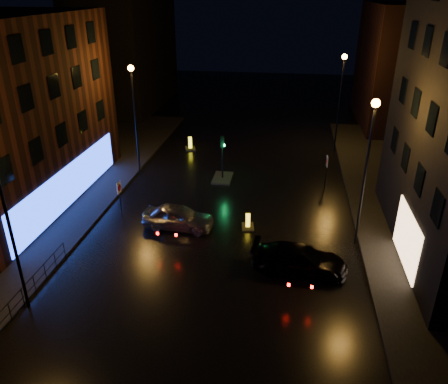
{
  "coord_description": "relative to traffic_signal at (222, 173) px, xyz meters",
  "views": [
    {
      "loc": [
        3.54,
        -16.44,
        13.43
      ],
      "look_at": [
        0.17,
        5.79,
        2.8
      ],
      "focal_mm": 35.0,
      "sensor_mm": 36.0,
      "label": 1
    }
  ],
  "objects": [
    {
      "name": "ground",
      "position": [
        1.2,
        -14.0,
        -0.5
      ],
      "size": [
        120.0,
        120.0,
        0.0
      ],
      "primitive_type": "plane",
      "color": "black",
      "rests_on": "ground"
    },
    {
      "name": "dark_sedan",
      "position": [
        5.76,
        -11.29,
        0.21
      ],
      "size": [
        5.03,
        2.34,
        1.42
      ],
      "primitive_type": "imported",
      "rotation": [
        0.0,
        0.0,
        1.5
      ],
      "color": "black",
      "rests_on": "ground"
    },
    {
      "name": "guard_railing",
      "position": [
        -6.8,
        -15.0,
        0.24
      ],
      "size": [
        0.05,
        6.04,
        1.0
      ],
      "color": "black",
      "rests_on": "ground"
    },
    {
      "name": "street_lamp_rfar",
      "position": [
        9.0,
        8.0,
        5.06
      ],
      "size": [
        0.44,
        0.44,
        8.37
      ],
      "color": "black",
      "rests_on": "ground"
    },
    {
      "name": "bollard_far",
      "position": [
        -3.93,
        6.25,
        -0.25
      ],
      "size": [
        1.2,
        1.49,
        1.13
      ],
      "rotation": [
        0.0,
        0.0,
        0.3
      ],
      "color": "black",
      "rests_on": "ground"
    },
    {
      "name": "road_sign_left",
      "position": [
        -5.6,
        -6.65,
        1.18
      ],
      "size": [
        0.08,
        0.55,
        2.25
      ],
      "rotation": [
        0.0,
        0.0,
        -0.04
      ],
      "color": "black",
      "rests_on": "ground"
    },
    {
      "name": "street_lamp_lnear",
      "position": [
        -6.6,
        -16.0,
        5.06
      ],
      "size": [
        0.44,
        0.44,
        8.37
      ],
      "color": "black",
      "rests_on": "ground"
    },
    {
      "name": "road_sign_right",
      "position": [
        7.7,
        -0.21,
        1.26
      ],
      "size": [
        0.1,
        0.57,
        2.35
      ],
      "rotation": [
        0.0,
        0.0,
        3.2
      ],
      "color": "black",
      "rests_on": "ground"
    },
    {
      "name": "silver_hatchback",
      "position": [
        -1.5,
        -7.82,
        0.23
      ],
      "size": [
        4.42,
        2.02,
        1.47
      ],
      "primitive_type": "imported",
      "rotation": [
        0.0,
        0.0,
        1.51
      ],
      "color": "#96979C",
      "rests_on": "ground"
    },
    {
      "name": "street_lamp_rnear",
      "position": [
        9.0,
        -8.0,
        5.06
      ],
      "size": [
        0.44,
        0.44,
        8.37
      ],
      "color": "black",
      "rests_on": "ground"
    },
    {
      "name": "street_lamp_lfar",
      "position": [
        -6.6,
        -0.0,
        5.06
      ],
      "size": [
        0.44,
        0.44,
        8.37
      ],
      "color": "black",
      "rests_on": "ground"
    },
    {
      "name": "building_far_left",
      "position": [
        -14.8,
        21.0,
        6.5
      ],
      "size": [
        8.0,
        16.0,
        14.0
      ],
      "primitive_type": "cube",
      "color": "black",
      "rests_on": "ground"
    },
    {
      "name": "traffic_signal",
      "position": [
        0.0,
        0.0,
        0.0
      ],
      "size": [
        1.4,
        2.4,
        3.45
      ],
      "color": "black",
      "rests_on": "ground"
    },
    {
      "name": "bollard_near",
      "position": [
        2.69,
        -7.2,
        -0.29
      ],
      "size": [
        0.89,
        1.19,
        0.95
      ],
      "rotation": [
        0.0,
        0.0,
        0.16
      ],
      "color": "black",
      "rests_on": "ground"
    },
    {
      "name": "pavement_left",
      "position": [
        -12.8,
        -6.0,
        -0.43
      ],
      "size": [
        12.0,
        44.0,
        0.15
      ],
      "primitive_type": "cube",
      "color": "black",
      "rests_on": "ground"
    },
    {
      "name": "building_far_right",
      "position": [
        16.2,
        18.0,
        5.5
      ],
      "size": [
        8.0,
        14.0,
        12.0
      ],
      "primitive_type": "cube",
      "color": "black",
      "rests_on": "ground"
    }
  ]
}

